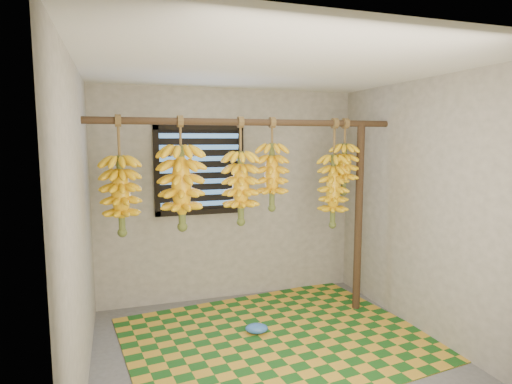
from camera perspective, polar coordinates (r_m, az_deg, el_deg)
name	(u,v)px	position (r m, az deg, el deg)	size (l,w,h in m)	color
floor	(276,357)	(3.91, 2.71, -21.14)	(3.00, 3.00, 0.01)	#525252
ceiling	(278,67)	(3.49, 2.95, 16.36)	(3.00, 3.00, 0.01)	silver
wall_back	(230,195)	(4.92, -3.48, -0.43)	(3.00, 0.01, 2.40)	slate
wall_left	(79,230)	(3.29, -22.58, -4.74)	(0.01, 3.00, 2.40)	slate
wall_right	(429,209)	(4.27, 22.03, -2.08)	(0.01, 3.00, 2.40)	slate
window	(200,170)	(4.78, -7.48, 2.92)	(1.00, 0.04, 1.00)	black
hanging_pole	(251,122)	(4.11, -0.66, 9.29)	(0.06, 0.06, 3.00)	#422C1C
support_post	(359,219)	(4.69, 13.51, -3.47)	(0.08, 0.08, 2.00)	#422C1C
woven_mat	(277,337)	(4.21, 2.87, -18.80)	(2.69, 2.15, 0.01)	#184F17
plastic_bag	(257,328)	(4.26, 0.08, -17.73)	(0.22, 0.16, 0.09)	#3268BB
banana_bunch_a	(121,195)	(3.94, -17.57, -0.44)	(0.32, 0.32, 1.05)	brown
banana_bunch_b	(182,188)	(3.98, -9.90, 0.58)	(0.39, 0.39, 1.04)	brown
banana_bunch_c	(241,188)	(4.10, -2.05, 0.56)	(0.33, 0.33, 1.02)	brown
banana_bunch_d	(272,177)	(4.19, 2.13, 2.05)	(0.32, 0.32, 0.90)	brown
banana_bunch_e	(333,191)	(4.49, 10.25, 0.15)	(0.31, 0.31, 1.12)	brown
banana_bunch_f	(344,169)	(4.52, 11.66, 3.05)	(0.28, 0.28, 0.78)	brown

